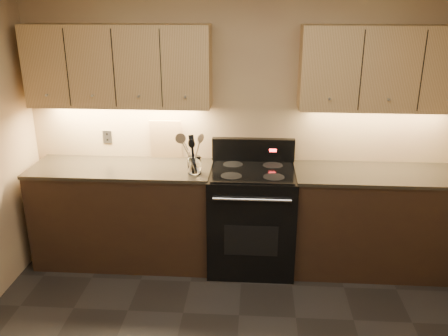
% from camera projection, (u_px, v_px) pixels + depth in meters
% --- Properties ---
extents(wall_back, '(4.00, 0.04, 2.60)m').
position_uv_depth(wall_back, '(245.00, 120.00, 4.33)').
color(wall_back, tan).
rests_on(wall_back, ground).
extents(counter_left, '(1.62, 0.62, 0.93)m').
position_uv_depth(counter_left, '(125.00, 214.00, 4.40)').
color(counter_left, black).
rests_on(counter_left, ground).
extents(counter_right, '(1.46, 0.62, 0.93)m').
position_uv_depth(counter_right, '(374.00, 221.00, 4.26)').
color(counter_right, black).
rests_on(counter_right, ground).
extents(stove, '(0.76, 0.68, 1.14)m').
position_uv_depth(stove, '(252.00, 217.00, 4.31)').
color(stove, black).
rests_on(stove, ground).
extents(upper_cab_left, '(1.60, 0.30, 0.70)m').
position_uv_depth(upper_cab_left, '(119.00, 66.00, 4.10)').
color(upper_cab_left, tan).
rests_on(upper_cab_left, wall_back).
extents(upper_cab_right, '(1.44, 0.30, 0.70)m').
position_uv_depth(upper_cab_right, '(387.00, 69.00, 3.95)').
color(upper_cab_right, tan).
rests_on(upper_cab_right, wall_back).
extents(outlet_plate, '(0.08, 0.01, 0.12)m').
position_uv_depth(outlet_plate, '(107.00, 137.00, 4.47)').
color(outlet_plate, '#B2B5BA').
rests_on(outlet_plate, wall_back).
extents(utensil_crock, '(0.14, 0.14, 0.15)m').
position_uv_depth(utensil_crock, '(194.00, 166.00, 4.06)').
color(utensil_crock, white).
rests_on(utensil_crock, counter_left).
extents(cutting_board, '(0.29, 0.06, 0.37)m').
position_uv_depth(cutting_board, '(166.00, 139.00, 4.42)').
color(cutting_board, tan).
rests_on(cutting_board, counter_left).
extents(wooden_spoon, '(0.16, 0.14, 0.33)m').
position_uv_depth(wooden_spoon, '(190.00, 153.00, 4.03)').
color(wooden_spoon, tan).
rests_on(wooden_spoon, utensil_crock).
extents(black_spoon, '(0.07, 0.14, 0.31)m').
position_uv_depth(black_spoon, '(194.00, 154.00, 4.05)').
color(black_spoon, black).
rests_on(black_spoon, utensil_crock).
extents(black_turner, '(0.14, 0.16, 0.35)m').
position_uv_depth(black_turner, '(195.00, 154.00, 4.00)').
color(black_turner, black).
rests_on(black_turner, utensil_crock).
extents(steel_spatula, '(0.24, 0.15, 0.36)m').
position_uv_depth(steel_spatula, '(197.00, 151.00, 4.03)').
color(steel_spatula, silver).
rests_on(steel_spatula, utensil_crock).
extents(steel_skimmer, '(0.23, 0.13, 0.36)m').
position_uv_depth(steel_skimmer, '(196.00, 153.00, 4.01)').
color(steel_skimmer, silver).
rests_on(steel_skimmer, utensil_crock).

